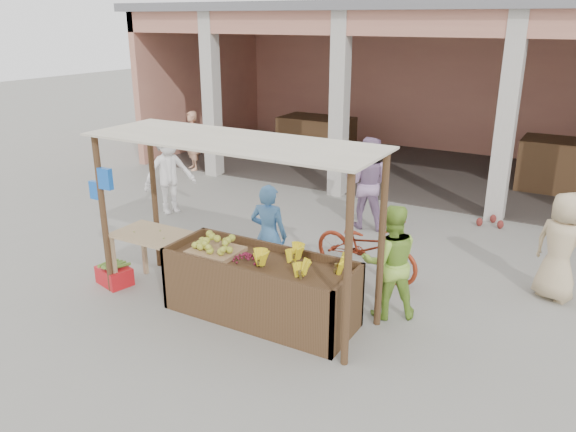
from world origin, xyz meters
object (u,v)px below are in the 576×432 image
Objects in this scene: vendor_blue at (269,232)px; red_crate at (114,276)px; fruit_stall at (260,290)px; vendor_green at (390,259)px; motorcycle at (366,246)px; side_table at (152,242)px.

red_crate is at bearing 21.77° from vendor_blue.
vendor_blue is (2.04, 1.19, 0.71)m from red_crate.
vendor_blue reaches higher than fruit_stall.
fruit_stall is 1.78m from vendor_green.
fruit_stall is at bearing 167.99° from motorcycle.
vendor_blue reaches higher than red_crate.
fruit_stall is at bearing 20.60° from red_crate.
red_crate is 0.31× the size of vendor_green.
motorcycle reaches higher than red_crate.
motorcycle reaches higher than fruit_stall.
red_crate is 2.47m from vendor_blue.
vendor_blue is at bearing 115.03° from fruit_stall.
fruit_stall is 2.07m from motorcycle.
fruit_stall is 1.56× the size of vendor_green.
side_table reaches higher than red_crate.
motorcycle is at bearing 48.97° from red_crate.
vendor_green is at bearing -135.48° from motorcycle.
side_table reaches higher than fruit_stall.
motorcycle is (-0.75, 1.03, -0.34)m from vendor_green.
red_crate is 4.18m from vendor_green.
vendor_green reaches higher than red_crate.
fruit_stall is at bearing 106.58° from vendor_blue.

